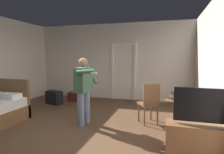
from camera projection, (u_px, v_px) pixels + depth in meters
The scene contains 11 objects.
ground_plane at pixel (68, 131), 4.09m from camera, with size 7.33×7.33×0.00m, color brown.
wall_back at pixel (112, 62), 7.17m from camera, with size 6.10×0.12×2.85m, color silver.
doorway_frame at pixel (124, 67), 6.99m from camera, with size 0.93×0.08×2.13m.
tv_flatscreen at pixel (203, 137), 3.03m from camera, with size 1.17×0.40×1.12m.
side_table at pixel (178, 109), 4.10m from camera, with size 0.65×0.65×0.70m.
laptop at pixel (178, 97), 4.03m from camera, with size 0.41×0.42×0.17m.
bottle_on_table at pixel (186, 94), 3.94m from camera, with size 0.06×0.06×0.30m.
wooden_chair at pixel (150, 102), 4.46m from camera, with size 0.58×0.58×0.99m.
person_blue_shirt at pixel (84, 87), 4.39m from camera, with size 0.62×0.66×1.59m.
suitcase_dark at pixel (76, 96), 6.87m from camera, with size 0.55×0.35×0.32m, color #4C1919.
suitcase_small at pixel (54, 97), 6.42m from camera, with size 0.56×0.30×0.44m, color black.
Camera 1 is at (2.04, -3.51, 1.61)m, focal length 30.06 mm.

